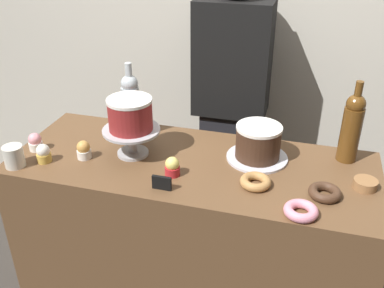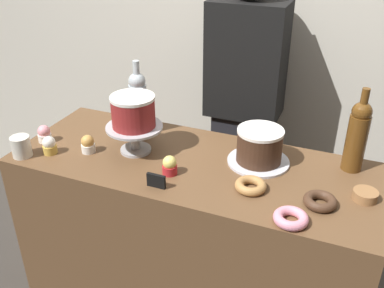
{
  "view_description": "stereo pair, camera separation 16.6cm",
  "coord_description": "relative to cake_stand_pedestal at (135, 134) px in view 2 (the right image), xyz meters",
  "views": [
    {
      "loc": [
        0.4,
        -1.41,
        1.77
      ],
      "look_at": [
        0.0,
        0.0,
        0.97
      ],
      "focal_mm": 40.83,
      "sensor_mm": 36.0,
      "label": 1
    },
    {
      "loc": [
        0.56,
        -1.35,
        1.77
      ],
      "look_at": [
        0.0,
        0.0,
        0.97
      ],
      "focal_mm": 40.83,
      "sensor_mm": 36.0,
      "label": 2
    }
  ],
  "objects": [
    {
      "name": "barista_figure",
      "position": [
        0.28,
        0.61,
        -0.13
      ],
      "size": [
        0.36,
        0.22,
        1.6
      ],
      "color": "black",
      "rests_on": "ground_plane"
    },
    {
      "name": "cookie_stack",
      "position": [
        0.88,
        0.0,
        -0.06
      ],
      "size": [
        0.08,
        0.08,
        0.03
      ],
      "color": "olive",
      "rests_on": "display_counter"
    },
    {
      "name": "chocolate_round_cake",
      "position": [
        0.49,
        0.1,
        -0.0
      ],
      "size": [
        0.18,
        0.18,
        0.13
      ],
      "color": "#3D2619",
      "rests_on": "silver_serving_platter"
    },
    {
      "name": "cupcake_caramel",
      "position": [
        -0.17,
        -0.08,
        -0.04
      ],
      "size": [
        0.06,
        0.06,
        0.07
      ],
      "color": "white",
      "rests_on": "display_counter"
    },
    {
      "name": "cupcake_strawberry",
      "position": [
        -0.4,
        -0.07,
        -0.04
      ],
      "size": [
        0.06,
        0.06,
        0.07
      ],
      "color": "white",
      "rests_on": "display_counter"
    },
    {
      "name": "coffee_cup_ceramic",
      "position": [
        -0.4,
        -0.21,
        -0.04
      ],
      "size": [
        0.08,
        0.08,
        0.08
      ],
      "color": "silver",
      "rests_on": "display_counter"
    },
    {
      "name": "cupcake_vanilla",
      "position": [
        -0.31,
        -0.15,
        -0.04
      ],
      "size": [
        0.06,
        0.06,
        0.07
      ],
      "color": "gold",
      "rests_on": "display_counter"
    },
    {
      "name": "back_wall",
      "position": [
        0.25,
        0.86,
        0.33
      ],
      "size": [
        6.0,
        0.05,
        2.6
      ],
      "color": "beige",
      "rests_on": "ground_plane"
    },
    {
      "name": "wine_bottle_clear",
      "position": [
        -0.07,
        0.16,
        0.07
      ],
      "size": [
        0.08,
        0.08,
        0.33
      ],
      "color": "#B2BCC1",
      "rests_on": "display_counter"
    },
    {
      "name": "silver_serving_platter",
      "position": [
        0.49,
        0.1,
        -0.07
      ],
      "size": [
        0.24,
        0.24,
        0.01
      ],
      "color": "silver",
      "rests_on": "display_counter"
    },
    {
      "name": "display_counter",
      "position": [
        0.25,
        0.01,
        -0.52
      ],
      "size": [
        1.43,
        0.56,
        0.89
      ],
      "color": "brown",
      "rests_on": "ground_plane"
    },
    {
      "name": "donut_pink",
      "position": [
        0.67,
        -0.22,
        -0.06
      ],
      "size": [
        0.11,
        0.11,
        0.03
      ],
      "color": "pink",
      "rests_on": "display_counter"
    },
    {
      "name": "cake_stand_pedestal",
      "position": [
        0.0,
        0.0,
        0.0
      ],
      "size": [
        0.23,
        0.23,
        0.11
      ],
      "color": "#B2B2B7",
      "rests_on": "display_counter"
    },
    {
      "name": "white_layer_cake",
      "position": [
        0.0,
        -0.0,
        0.1
      ],
      "size": [
        0.17,
        0.17,
        0.13
      ],
      "color": "maroon",
      "rests_on": "cake_stand_pedestal"
    },
    {
      "name": "donut_chocolate",
      "position": [
        0.75,
        -0.09,
        -0.06
      ],
      "size": [
        0.11,
        0.11,
        0.03
      ],
      "color": "#472D1E",
      "rests_on": "display_counter"
    },
    {
      "name": "price_sign_chalkboard",
      "position": [
        0.19,
        -0.2,
        -0.05
      ],
      "size": [
        0.07,
        0.01,
        0.05
      ],
      "color": "black",
      "rests_on": "display_counter"
    },
    {
      "name": "cupcake_lemon",
      "position": [
        0.2,
        -0.1,
        -0.04
      ],
      "size": [
        0.06,
        0.06,
        0.07
      ],
      "color": "red",
      "rests_on": "display_counter"
    },
    {
      "name": "donut_maple",
      "position": [
        0.51,
        -0.09,
        -0.06
      ],
      "size": [
        0.11,
        0.11,
        0.03
      ],
      "color": "#B27F47",
      "rests_on": "display_counter"
    },
    {
      "name": "wine_bottle_amber",
      "position": [
        0.82,
        0.19,
        0.07
      ],
      "size": [
        0.08,
        0.08,
        0.33
      ],
      "color": "#5B3814",
      "rests_on": "display_counter"
    }
  ]
}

